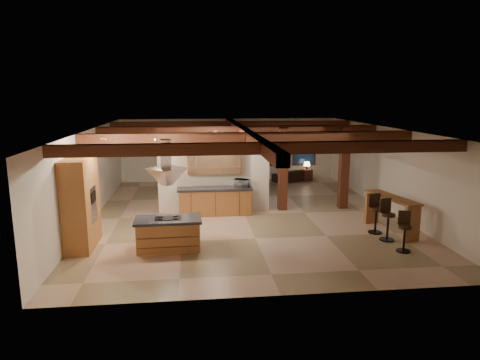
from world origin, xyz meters
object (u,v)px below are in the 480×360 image
object	(u,v)px
sofa	(292,175)
bar_counter	(391,208)
dining_table	(240,184)
kitchen_island	(169,233)

from	to	relation	value
sofa	bar_counter	xyz separation A→B (m)	(1.14, -7.78, 0.46)
dining_table	bar_counter	size ratio (longest dim) A/B	0.91
sofa	bar_counter	bearing A→B (deg)	75.03
bar_counter	dining_table	bearing A→B (deg)	124.17
kitchen_island	dining_table	size ratio (longest dim) A/B	0.91
dining_table	sofa	xyz separation A→B (m)	(2.72, 2.10, -0.07)
sofa	bar_counter	distance (m)	7.88
bar_counter	sofa	bearing A→B (deg)	98.31
sofa	dining_table	bearing A→B (deg)	14.40
kitchen_island	dining_table	bearing A→B (deg)	68.05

